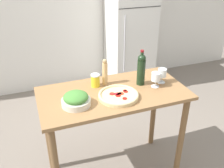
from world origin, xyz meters
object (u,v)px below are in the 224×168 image
Objects in this scene: wine_glass_near at (156,77)px; salt_canister at (95,80)px; salad_bowl at (76,99)px; homemade_pizza at (118,95)px; pepper_mill at (105,72)px; wine_bottle at (141,69)px; refrigerator at (130,31)px; wine_glass_far at (162,73)px.

wine_glass_near reaches higher than salt_canister.
wine_glass_near reaches higher than salad_bowl.
pepper_mill is at bearing 95.84° from homemade_pizza.
salt_canister is at bearing 165.50° from wine_bottle.
salad_bowl is at bearing -124.83° from refrigerator.
pepper_mill is at bearing 159.32° from wine_bottle.
wine_glass_near is at bearing 4.28° from salad_bowl.
homemade_pizza is (0.35, -0.01, -0.03)m from salad_bowl.
refrigerator is 7.71× the size of pepper_mill.
wine_bottle is at bearing -20.68° from pepper_mill.
wine_glass_near and wine_glass_far have the same top height.
salad_bowl is (-0.82, -0.11, -0.04)m from wine_glass_far.
pepper_mill reaches higher than salad_bowl.
wine_glass_near is 0.11m from wine_glass_far.
wine_bottle is at bearing 12.95° from salad_bowl.
wine_bottle is 2.40× the size of wine_glass_far.
refrigerator is 8.12× the size of salad_bowl.
wine_bottle is 2.82× the size of salt_canister.
salt_canister is (-0.39, 0.10, -0.09)m from wine_bottle.
wine_bottle is 1.35× the size of pepper_mill.
wine_glass_far is 0.83m from salad_bowl.
salt_canister is at bearing 158.87° from wine_glass_near.
wine_bottle is 2.40× the size of wine_glass_near.
wine_glass_near is (-0.53, -1.76, 0.11)m from refrigerator.
salt_canister is (-0.12, 0.25, 0.04)m from homemade_pizza.
pepper_mill is 1.05× the size of salad_bowl.
refrigerator is 16.14× the size of salt_canister.
salad_bowl is at bearing -133.31° from salt_canister.
refrigerator is at bearing 73.10° from wine_glass_near.
refrigerator is at bearing 56.70° from salt_canister.
refrigerator is at bearing 55.17° from salad_bowl.
wine_glass_far is (0.09, 0.05, 0.00)m from wine_glass_near.
pepper_mill is 2.09× the size of salt_canister.
salad_bowl is at bearing -175.72° from wine_glass_near.
pepper_mill reaches higher than wine_glass_near.
wine_glass_near is (0.10, -0.09, -0.06)m from wine_bottle.
salad_bowl is (-0.63, -0.14, -0.10)m from wine_bottle.
homemade_pizza is at bearing -166.40° from wine_glass_far.
wine_glass_far reaches higher than homemade_pizza.
wine_glass_near is 0.59× the size of salad_bowl.
salt_canister reaches higher than homemade_pizza.
wine_glass_far is 0.41× the size of homemade_pizza.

